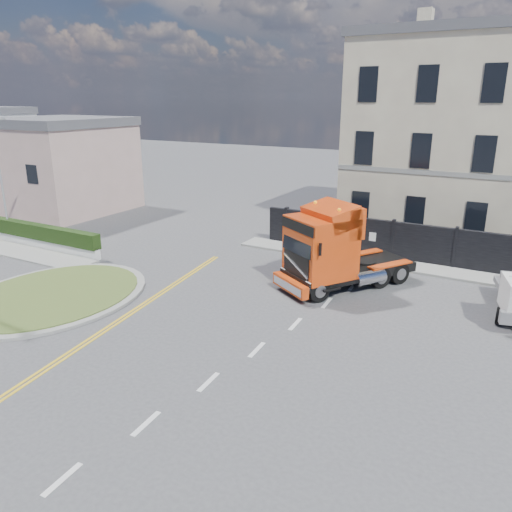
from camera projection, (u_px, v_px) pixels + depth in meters
The scene contains 11 objects.
ground at pixel (233, 305), 20.06m from camera, with size 120.00×120.00×0.00m, color #424244.
traffic_island at pixel (52, 295), 20.80m from camera, with size 6.80×6.80×0.17m.
hedge_wall at pixel (44, 236), 27.13m from camera, with size 8.00×0.55×1.35m.
pavement_side at pixel (28, 254), 26.42m from camera, with size 8.50×1.80×0.10m, color gray.
seaside_bldg_pink at pixel (62, 169), 35.93m from camera, with size 8.00×8.00×6.00m, color #C9A49D.
seaside_bldg_cream at pixel (16, 166), 41.46m from camera, with size 9.00×8.00×5.00m, color beige.
hoarding_fence at pixel (445, 248), 24.19m from camera, with size 18.80×0.25×2.00m.
georgian_building at pixel (467, 136), 29.22m from camera, with size 12.30×10.30×12.80m.
pavement_far at pixel (427, 269), 23.98m from camera, with size 20.00×1.60×0.12m, color gray.
truck at pixel (331, 252), 21.32m from camera, with size 5.21×6.40×3.68m.
lamppost_slim at pixel (0, 170), 27.49m from camera, with size 0.29×0.57×6.97m.
Camera 1 is at (9.85, -15.69, 7.99)m, focal length 35.00 mm.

